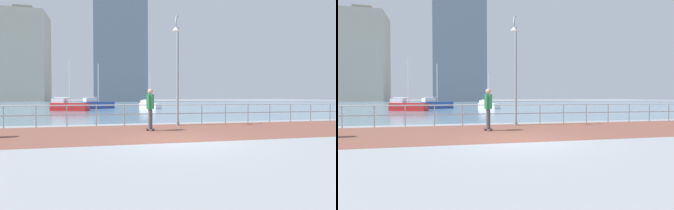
{
  "view_description": "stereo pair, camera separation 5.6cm",
  "coord_description": "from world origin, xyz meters",
  "views": [
    {
      "loc": [
        -2.65,
        -9.18,
        1.46
      ],
      "look_at": [
        0.37,
        3.25,
        1.1
      ],
      "focal_mm": 30.28,
      "sensor_mm": 36.0,
      "label": 1
    },
    {
      "loc": [
        -2.59,
        -9.2,
        1.46
      ],
      "look_at": [
        0.37,
        3.25,
        1.1
      ],
      "focal_mm": 30.28,
      "sensor_mm": 36.0,
      "label": 2
    }
  ],
  "objects": [
    {
      "name": "waterfront_railing",
      "position": [
        0.0,
        5.41,
        0.74
      ],
      "size": [
        25.25,
        0.06,
        1.08
      ],
      "color": "#B2BCC1",
      "rests_on": "ground"
    },
    {
      "name": "skateboarder",
      "position": [
        -0.52,
        2.83,
        1.1
      ],
      "size": [
        0.41,
        0.53,
        1.82
      ],
      "color": "black",
      "rests_on": "ground"
    },
    {
      "name": "tower_brick",
      "position": [
        -27.12,
        95.86,
        15.01
      ],
      "size": [
        14.47,
        14.94,
        31.68
      ],
      "color": "#B2AD99",
      "rests_on": "ground"
    },
    {
      "name": "harbor_water",
      "position": [
        0.0,
        50.41,
        0.0
      ],
      "size": [
        180.0,
        88.0,
        0.0
      ],
      "primitive_type": "cube",
      "color": "#6B899E",
      "rests_on": "ground"
    },
    {
      "name": "sailboat_yellow",
      "position": [
        3.42,
        25.57,
        0.43
      ],
      "size": [
        2.42,
        3.24,
        4.45
      ],
      "color": "white",
      "rests_on": "ground"
    },
    {
      "name": "sailboat_navy",
      "position": [
        -5.8,
        22.13,
        0.52
      ],
      "size": [
        4.05,
        2.59,
        5.45
      ],
      "color": "#B21E1E",
      "rests_on": "ground"
    },
    {
      "name": "ground",
      "position": [
        0.0,
        40.0,
        0.0
      ],
      "size": [
        220.0,
        220.0,
        0.0
      ],
      "primitive_type": "plane",
      "color": "gray"
    },
    {
      "name": "brick_paving",
      "position": [
        0.0,
        2.43,
        0.0
      ],
      "size": [
        28.0,
        5.95,
        0.01
      ],
      "primitive_type": "cube",
      "color": "brown",
      "rests_on": "ground"
    },
    {
      "name": "tower_beige",
      "position": [
        3.8,
        83.17,
        19.17
      ],
      "size": [
        16.18,
        12.8,
        40.0
      ],
      "color": "slate",
      "rests_on": "ground"
    },
    {
      "name": "lamppost",
      "position": [
        1.19,
        4.67,
        3.1
      ],
      "size": [
        0.51,
        0.77,
        5.61
      ],
      "color": "gray",
      "rests_on": "ground"
    },
    {
      "name": "sailboat_gray",
      "position": [
        -2.9,
        27.32,
        0.54
      ],
      "size": [
        4.06,
        3.21,
        5.64
      ],
      "color": "#284799",
      "rests_on": "ground"
    }
  ]
}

